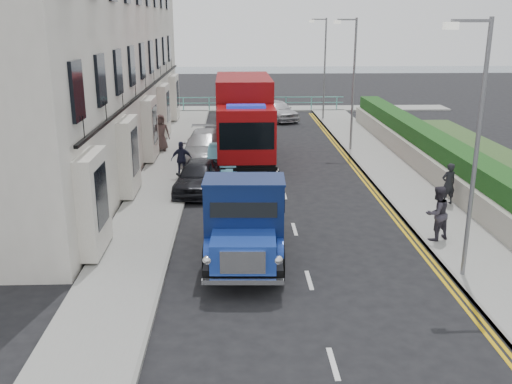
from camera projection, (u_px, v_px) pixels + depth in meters
The scene contains 22 objects.
ground at pixel (301, 252), 17.71m from camera, with size 120.00×120.00×0.00m, color black.
pavement_west at pixel (166, 176), 26.11m from camera, with size 2.40×38.00×0.12m, color gray.
pavement_east at pixel (393, 173), 26.48m from camera, with size 2.60×38.00×0.12m, color gray.
promenade at pixel (260, 109), 45.41m from camera, with size 30.00×2.50×0.12m, color gray.
sea_plane at pixel (250, 74), 75.06m from camera, with size 120.00×120.00×0.00m, color #505F6D.
terrace_west at pixel (80, 14), 27.70m from camera, with size 6.31×30.20×14.25m.
garden_east at pixel (435, 155), 26.31m from camera, with size 1.45×28.00×1.75m.
seafront_railing at pixel (260, 104), 44.49m from camera, with size 13.00×0.08×1.11m.
lamp_near at pixel (473, 137), 14.78m from camera, with size 1.23×0.18×7.00m.
lamp_mid at pixel (352, 77), 30.07m from camera, with size 1.23×0.18×7.00m.
lamp_far at pixel (323, 63), 39.63m from camera, with size 1.23×0.18×7.00m.
bedford_lorry at pixel (244, 227), 16.37m from camera, with size 2.45×5.73×2.66m.
red_lorry at pixel (244, 117), 28.65m from camera, with size 2.79×7.93×4.13m.
parked_car_front at pixel (198, 176), 23.68m from camera, with size 1.59×3.95×1.35m, color black.
parked_car_mid at pixel (223, 159), 26.77m from camera, with size 1.35×3.87×1.28m, color #64BBD8.
parked_car_rear at pixel (205, 146), 28.83m from camera, with size 2.10×5.17×1.50m, color #B3B4B8.
seafront_car_left at pixel (238, 107), 42.37m from camera, with size 2.14×4.65×1.29m, color black.
seafront_car_right at pixel (277, 110), 40.41m from camera, with size 1.70×4.22×1.44m, color silver.
pedestrian_east_near at pixel (448, 184), 21.69m from camera, with size 0.59×0.39×1.61m, color black.
pedestrian_east_far at pixel (437, 213), 18.15m from camera, with size 0.87×0.67×1.78m, color #36323D.
pedestrian_west_near at pixel (182, 159), 25.41m from camera, with size 0.95×0.40×1.62m, color #1C1D32.
pedestrian_west_far at pixel (161, 133), 30.50m from camera, with size 0.96×0.62×1.96m, color #483734.
Camera 1 is at (-2.01, -16.33, 6.95)m, focal length 40.00 mm.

